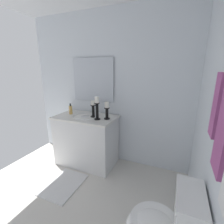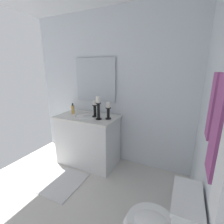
# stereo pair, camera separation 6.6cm
# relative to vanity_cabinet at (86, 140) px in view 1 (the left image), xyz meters

# --- Properties ---
(floor) EXTENTS (2.59, 2.78, 0.02)m
(floor) POSITION_rel_vanity_cabinet_xyz_m (0.97, 0.23, -0.42)
(floor) COLOR beige
(floor) RESTS_ON ground
(wall_back) EXTENTS (2.59, 0.04, 2.45)m
(wall_back) POSITION_rel_vanity_cabinet_xyz_m (0.97, 1.62, 0.81)
(wall_back) COLOR silver
(wall_back) RESTS_ON ground
(wall_left) EXTENTS (0.04, 2.78, 2.45)m
(wall_left) POSITION_rel_vanity_cabinet_xyz_m (-0.33, 0.23, 0.81)
(wall_left) COLOR silver
(wall_left) RESTS_ON ground
(vanity_cabinet) EXTENTS (0.58, 0.99, 0.83)m
(vanity_cabinet) POSITION_rel_vanity_cabinet_xyz_m (0.00, 0.00, 0.00)
(vanity_cabinet) COLOR silver
(vanity_cabinet) RESTS_ON ground
(sink_basin) EXTENTS (0.40, 0.40, 0.24)m
(sink_basin) POSITION_rel_vanity_cabinet_xyz_m (-0.00, 0.00, 0.37)
(sink_basin) COLOR white
(sink_basin) RESTS_ON vanity_cabinet
(mirror) EXTENTS (0.02, 0.74, 0.71)m
(mirror) POSITION_rel_vanity_cabinet_xyz_m (-0.28, 0.00, 0.97)
(mirror) COLOR silver
(candle_holder_tall) EXTENTS (0.09, 0.09, 0.26)m
(candle_holder_tall) POSITION_rel_vanity_cabinet_xyz_m (-0.01, 0.38, 0.55)
(candle_holder_tall) COLOR black
(candle_holder_tall) RESTS_ON vanity_cabinet
(candle_holder_short) EXTENTS (0.09, 0.09, 0.34)m
(candle_holder_short) POSITION_rel_vanity_cabinet_xyz_m (0.07, 0.25, 0.60)
(candle_holder_short) COLOR black
(candle_holder_short) RESTS_ON vanity_cabinet
(candle_holder_mid) EXTENTS (0.09, 0.09, 0.26)m
(candle_holder_mid) POSITION_rel_vanity_cabinet_xyz_m (-0.03, 0.13, 0.55)
(candle_holder_mid) COLOR black
(candle_holder_mid) RESTS_ON vanity_cabinet
(soap_bottle) EXTENTS (0.06, 0.06, 0.18)m
(soap_bottle) POSITION_rel_vanity_cabinet_xyz_m (-0.02, -0.30, 0.49)
(soap_bottle) COLOR #E5B259
(soap_bottle) RESTS_ON vanity_cabinet
(towel_near_vanity) EXTENTS (0.12, 0.03, 0.35)m
(towel_near_vanity) POSITION_rel_vanity_cabinet_xyz_m (1.09, 1.55, 0.95)
(towel_near_vanity) COLOR #A54C8C
(towel_near_vanity) RESTS_ON towel_bar
(bath_mat) EXTENTS (0.60, 0.44, 0.02)m
(bath_mat) POSITION_rel_vanity_cabinet_xyz_m (0.62, 0.00, -0.41)
(bath_mat) COLOR silver
(bath_mat) RESTS_ON ground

